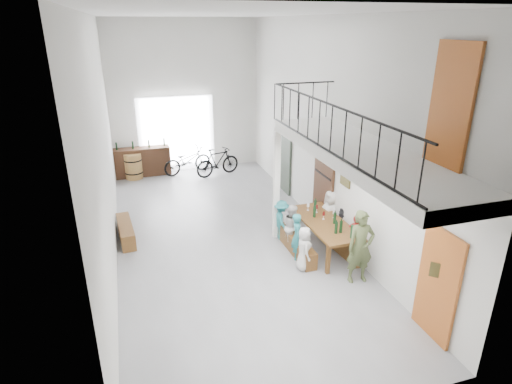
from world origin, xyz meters
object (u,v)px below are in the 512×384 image
object	(u,v)px
side_bench	(126,231)
host_standing	(360,247)
oak_barrel	(133,166)
bench_inner	(296,245)
serving_counter	(143,162)
bicycle_near	(187,161)
tasting_table	(325,225)

from	to	relation	value
side_bench	host_standing	bearing A→B (deg)	-36.16
oak_barrel	bench_inner	bearing A→B (deg)	-62.23
host_standing	serving_counter	bearing A→B (deg)	119.51
serving_counter	bicycle_near	world-z (taller)	serving_counter
tasting_table	bicycle_near	bearing A→B (deg)	107.66
tasting_table	side_bench	xyz separation A→B (m)	(-4.70, 2.08, -0.49)
bench_inner	tasting_table	bearing A→B (deg)	-7.15
serving_counter	bicycle_near	bearing A→B (deg)	-11.36
side_bench	bicycle_near	size ratio (longest dim) A/B	0.82
side_bench	bicycle_near	bearing A→B (deg)	63.77
oak_barrel	serving_counter	bearing A→B (deg)	36.10
tasting_table	host_standing	world-z (taller)	host_standing
bench_inner	bicycle_near	size ratio (longest dim) A/B	0.96
side_bench	oak_barrel	distance (m)	4.84
bench_inner	side_bench	distance (m)	4.47
side_bench	bicycle_near	distance (m)	5.36
bench_inner	side_bench	xyz separation A→B (m)	(-4.00, 2.00, 0.01)
side_bench	host_standing	size ratio (longest dim) A/B	0.94
oak_barrel	tasting_table	bearing A→B (deg)	-58.11
tasting_table	host_standing	size ratio (longest dim) A/B	1.41
bench_inner	side_bench	bearing A→B (deg)	152.59
side_bench	oak_barrel	size ratio (longest dim) A/B	1.67
tasting_table	host_standing	distance (m)	1.46
serving_counter	oak_barrel	bearing A→B (deg)	-145.86
bench_inner	host_standing	distance (m)	1.85
side_bench	oak_barrel	xyz separation A→B (m)	(0.41, 4.82, 0.25)
bench_inner	oak_barrel	size ratio (longest dim) A/B	1.95
tasting_table	bicycle_near	xyz separation A→B (m)	(-2.33, 6.88, -0.21)
tasting_table	side_bench	world-z (taller)	tasting_table
tasting_table	host_standing	bearing A→B (deg)	-85.83
bench_inner	serving_counter	bearing A→B (deg)	113.86
oak_barrel	host_standing	bearing A→B (deg)	-62.08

